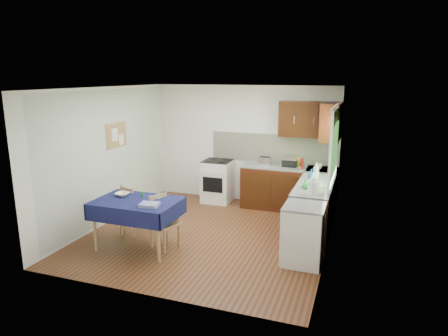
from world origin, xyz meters
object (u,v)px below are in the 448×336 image
(dish_rack, at_px, (313,184))
(kettle, at_px, (313,186))
(sandwich_press, at_px, (290,162))
(dining_table, at_px, (137,207))
(chair_near, at_px, (164,220))
(toaster, at_px, (265,161))
(chair_far, at_px, (134,208))

(dish_rack, relative_size, kettle, 1.41)
(sandwich_press, bearing_deg, kettle, -66.85)
(dining_table, xyz_separation_m, chair_near, (0.38, 0.14, -0.22))
(toaster, height_order, dish_rack, same)
(chair_far, xyz_separation_m, toaster, (1.80, 2.14, 0.52))
(dish_rack, bearing_deg, chair_near, -161.49)
(sandwich_press, bearing_deg, chair_far, -133.56)
(dish_rack, xyz_separation_m, kettle, (0.05, -0.50, 0.10))
(dining_table, distance_m, kettle, 2.77)
(chair_near, bearing_deg, sandwich_press, -7.59)
(dining_table, bearing_deg, toaster, 47.35)
(toaster, bearing_deg, chair_near, -131.61)
(dining_table, relative_size, dish_rack, 3.29)
(dining_table, relative_size, chair_near, 1.50)
(sandwich_press, relative_size, kettle, 1.02)
(toaster, bearing_deg, dish_rack, -66.90)
(dish_rack, distance_m, kettle, 0.51)
(chair_far, relative_size, dish_rack, 2.20)
(chair_far, xyz_separation_m, kettle, (2.98, 0.40, 0.56))
(chair_far, distance_m, dish_rack, 3.09)
(dining_table, xyz_separation_m, dish_rack, (2.55, 1.39, 0.24))
(chair_near, distance_m, sandwich_press, 3.03)
(chair_far, height_order, dish_rack, dish_rack)
(toaster, distance_m, dish_rack, 1.69)
(dining_table, xyz_separation_m, chair_far, (-0.38, 0.49, -0.22))
(chair_far, bearing_deg, chair_near, 178.07)
(dish_rack, bearing_deg, chair_far, -174.34)
(toaster, xyz_separation_m, kettle, (1.18, -1.75, 0.04))
(chair_near, xyz_separation_m, sandwich_press, (1.53, 2.56, 0.52))
(sandwich_press, height_order, dish_rack, dish_rack)
(dining_table, bearing_deg, chair_far, 113.24)
(sandwich_press, relative_size, dish_rack, 0.72)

